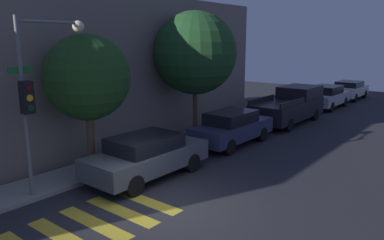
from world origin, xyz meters
TOP-DOWN VIEW (x-y plane):
  - ground_plane at (0.00, 0.00)m, footprint 60.00×60.00m
  - sidewalk at (0.00, 4.05)m, footprint 26.00×1.71m
  - building_row at (0.00, 8.31)m, footprint 26.00×6.00m
  - crosswalk at (-2.67, 0.80)m, footprint 5.79×2.60m
  - traffic_light_pole at (-1.53, 3.37)m, footprint 2.46×0.56m
  - sedan_near_corner at (1.39, 2.10)m, footprint 4.44×1.86m
  - sedan_middle at (6.64, 2.10)m, footprint 4.42×1.76m
  - pickup_truck at (12.67, 2.10)m, footprint 5.63×2.07m
  - sedan_far_end at (18.54, 2.10)m, footprint 4.45×1.84m
  - sedan_tail_of_row at (23.62, 2.10)m, footprint 4.23×1.87m
  - tree_near_corner at (0.49, 3.94)m, footprint 2.90×2.90m
  - tree_midblock at (6.32, 3.94)m, footprint 3.74×3.74m

SIDE VIEW (x-z plane):
  - ground_plane at x=0.00m, z-range 0.00..0.00m
  - crosswalk at x=-2.67m, z-range 0.00..0.00m
  - sidewalk at x=0.00m, z-range 0.00..0.14m
  - sedan_tail_of_row at x=23.62m, z-range 0.05..1.48m
  - sedan_near_corner at x=1.39m, z-range 0.04..1.52m
  - sedan_middle at x=6.64m, z-range 0.04..1.56m
  - sedan_far_end at x=18.54m, z-range 0.04..1.59m
  - pickup_truck at x=12.67m, z-range 0.00..1.95m
  - building_row at x=0.00m, z-range 0.00..6.54m
  - tree_near_corner at x=0.49m, z-range 0.95..5.76m
  - traffic_light_pole at x=-1.53m, z-range 0.83..6.08m
  - tree_midblock at x=6.32m, z-range 1.07..6.96m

